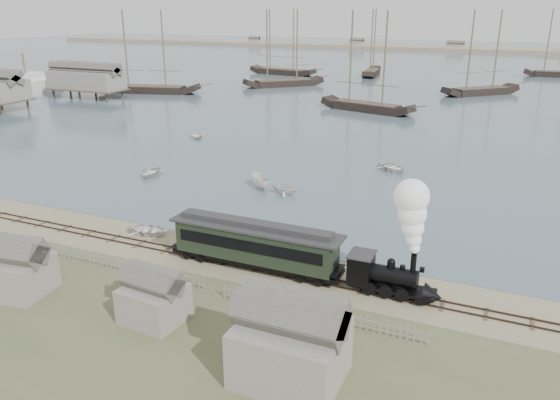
% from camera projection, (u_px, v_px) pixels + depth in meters
% --- Properties ---
extents(ground, '(600.00, 600.00, 0.00)m').
position_uv_depth(ground, '(217.00, 249.00, 48.98)').
color(ground, tan).
rests_on(ground, ground).
extents(harbor_water, '(600.00, 336.00, 0.06)m').
position_uv_depth(harbor_water, '(455.00, 67.00, 195.52)').
color(harbor_water, '#475B65').
rests_on(harbor_water, ground).
extents(rail_track, '(120.00, 1.80, 0.16)m').
position_uv_depth(rail_track, '(206.00, 257.00, 47.24)').
color(rail_track, '#32231B').
rests_on(rail_track, ground).
extents(picket_fence_west, '(19.00, 0.10, 1.20)m').
position_uv_depth(picket_fence_west, '(107.00, 268.00, 45.42)').
color(picket_fence_west, slate).
rests_on(picket_fence_west, ground).
extents(picket_fence_east, '(15.00, 0.10, 1.20)m').
position_uv_depth(picket_fence_east, '(320.00, 321.00, 37.76)').
color(picket_fence_east, slate).
rests_on(picket_fence_east, ground).
extents(shed_left, '(5.00, 4.00, 4.10)m').
position_uv_depth(shed_left, '(17.00, 292.00, 41.57)').
color(shed_left, slate).
rests_on(shed_left, ground).
extents(shed_mid, '(4.00, 3.50, 3.60)m').
position_uv_depth(shed_mid, '(155.00, 320.00, 37.87)').
color(shed_mid, slate).
rests_on(shed_mid, ground).
extents(shed_right, '(6.00, 5.00, 5.10)m').
position_uv_depth(shed_right, '(290.00, 377.00, 31.96)').
color(shed_right, slate).
rests_on(shed_right, ground).
extents(far_spit, '(500.00, 20.00, 1.80)m').
position_uv_depth(far_spit, '(476.00, 51.00, 264.50)').
color(far_spit, tan).
rests_on(far_spit, ground).
extents(locomotive, '(7.06, 2.63, 8.80)m').
position_uv_depth(locomotive, '(405.00, 248.00, 39.44)').
color(locomotive, black).
rests_on(locomotive, ground).
extents(passenger_coach, '(14.73, 2.84, 3.58)m').
position_uv_depth(passenger_coach, '(255.00, 243.00, 44.66)').
color(passenger_coach, black).
rests_on(passenger_coach, ground).
extents(beached_dinghy, '(3.23, 4.26, 0.83)m').
position_uv_depth(beached_dinghy, '(148.00, 230.00, 51.97)').
color(beached_dinghy, silver).
rests_on(beached_dinghy, ground).
extents(rowboat_0, '(4.95, 4.06, 0.89)m').
position_uv_depth(rowboat_0, '(150.00, 172.00, 69.89)').
color(rowboat_0, silver).
rests_on(rowboat_0, harbor_water).
extents(rowboat_1, '(3.08, 3.46, 1.66)m').
position_uv_depth(rowboat_1, '(285.00, 187.00, 62.74)').
color(rowboat_1, silver).
rests_on(rowboat_1, harbor_water).
extents(rowboat_2, '(3.95, 3.92, 1.56)m').
position_uv_depth(rowboat_2, '(260.00, 182.00, 64.87)').
color(rowboat_2, silver).
rests_on(rowboat_2, harbor_water).
extents(rowboat_3, '(5.14, 5.44, 0.92)m').
position_uv_depth(rowboat_3, '(393.00, 167.00, 71.87)').
color(rowboat_3, silver).
rests_on(rowboat_3, harbor_water).
extents(rowboat_6, '(4.03, 4.24, 0.71)m').
position_uv_depth(rowboat_6, '(196.00, 136.00, 90.02)').
color(rowboat_6, silver).
rests_on(rowboat_6, harbor_water).
extents(schooner_0, '(26.19, 12.15, 20.00)m').
position_uv_depth(schooner_0, '(146.00, 52.00, 133.88)').
color(schooner_0, black).
rests_on(schooner_0, harbor_water).
extents(schooner_1, '(19.40, 19.04, 20.00)m').
position_uv_depth(schooner_1, '(284.00, 48.00, 145.08)').
color(schooner_1, black).
rests_on(schooner_1, harbor_water).
extents(schooner_2, '(20.88, 9.87, 20.00)m').
position_uv_depth(schooner_2, '(369.00, 62.00, 109.73)').
color(schooner_2, black).
rests_on(schooner_2, harbor_water).
extents(schooner_3, '(18.09, 18.14, 20.00)m').
position_uv_depth(schooner_3, '(485.00, 53.00, 130.78)').
color(schooner_3, black).
rests_on(schooner_3, harbor_water).
extents(schooner_6, '(22.91, 8.12, 20.00)m').
position_uv_depth(schooner_6, '(283.00, 42.00, 170.77)').
color(schooner_6, black).
rests_on(schooner_6, harbor_water).
extents(schooner_7, '(6.72, 19.11, 20.00)m').
position_uv_depth(schooner_7, '(373.00, 42.00, 168.16)').
color(schooner_7, black).
rests_on(schooner_7, harbor_water).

